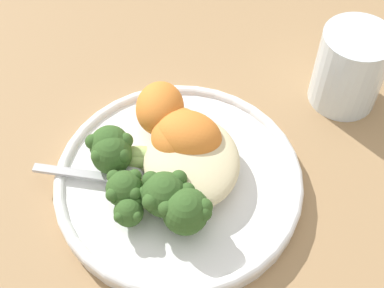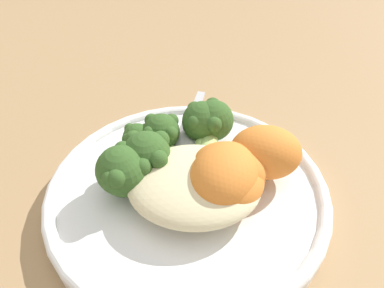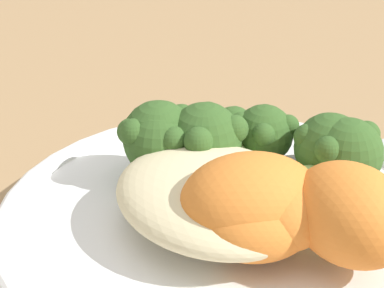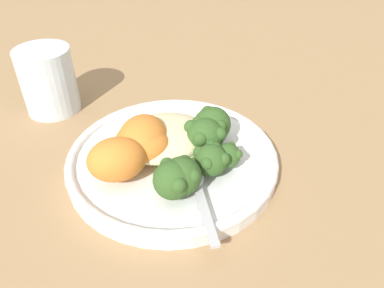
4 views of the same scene
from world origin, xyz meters
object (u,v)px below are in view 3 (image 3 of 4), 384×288
at_px(broccoli_stalk_3, 234,150).
at_px(sweet_potato_chunk_1, 272,203).
at_px(broccoli_stalk_4, 218,160).
at_px(broccoli_stalk_7, 173,154).
at_px(broccoli_stalk_2, 260,143).
at_px(plate, 227,221).
at_px(sweet_potato_chunk_0, 251,200).
at_px(broccoli_stalk_5, 207,143).
at_px(broccoli_stalk_0, 327,163).
at_px(sweet_potato_chunk_2, 255,223).
at_px(quinoa_mound, 216,196).
at_px(broccoli_stalk_6, 167,145).
at_px(broccoli_stalk_1, 317,156).
at_px(sweet_potato_chunk_3, 350,214).
at_px(spoon, 310,165).

xyz_separation_m(broccoli_stalk_3, sweet_potato_chunk_1, (-0.07, 0.03, 0.01)).
xyz_separation_m(broccoli_stalk_4, broccoli_stalk_7, (0.02, 0.02, 0.00)).
height_order(broccoli_stalk_2, broccoli_stalk_4, broccoli_stalk_2).
height_order(plate, broccoli_stalk_4, broccoli_stalk_4).
bearing_deg(broccoli_stalk_4, sweet_potato_chunk_0, -177.12).
relative_size(broccoli_stalk_5, broccoli_stalk_7, 0.78).
height_order(broccoli_stalk_0, sweet_potato_chunk_2, broccoli_stalk_0).
relative_size(quinoa_mound, sweet_potato_chunk_1, 1.75).
bearing_deg(broccoli_stalk_7, quinoa_mound, 169.10).
xyz_separation_m(quinoa_mound, broccoli_stalk_6, (0.05, -0.01, 0.00)).
relative_size(broccoli_stalk_4, sweet_potato_chunk_1, 1.34).
relative_size(broccoli_stalk_1, broccoli_stalk_3, 1.21).
relative_size(broccoli_stalk_2, broccoli_stalk_4, 1.06).
relative_size(broccoli_stalk_5, sweet_potato_chunk_1, 1.37).
relative_size(sweet_potato_chunk_2, sweet_potato_chunk_3, 0.91).
distance_m(broccoli_stalk_6, sweet_potato_chunk_3, 0.12).
height_order(broccoli_stalk_2, sweet_potato_chunk_3, sweet_potato_chunk_3).
bearing_deg(broccoli_stalk_4, broccoli_stalk_0, -110.25).
height_order(plate, broccoli_stalk_6, broccoli_stalk_6).
bearing_deg(plate, broccoli_stalk_0, -112.38).
bearing_deg(broccoli_stalk_7, broccoli_stalk_2, -111.89).
distance_m(broccoli_stalk_3, sweet_potato_chunk_2, 0.08).
xyz_separation_m(broccoli_stalk_1, broccoli_stalk_4, (0.04, 0.04, -0.00)).
bearing_deg(quinoa_mound, broccoli_stalk_0, -102.20).
bearing_deg(sweet_potato_chunk_0, broccoli_stalk_2, -46.57).
height_order(broccoli_stalk_1, sweet_potato_chunk_3, sweet_potato_chunk_3).
xyz_separation_m(sweet_potato_chunk_3, spoon, (0.07, -0.05, -0.02)).
bearing_deg(sweet_potato_chunk_3, sweet_potato_chunk_2, 49.17).
relative_size(broccoli_stalk_0, sweet_potato_chunk_0, 1.59).
distance_m(sweet_potato_chunk_0, spoon, 0.08).
distance_m(broccoli_stalk_2, sweet_potato_chunk_0, 0.08).
xyz_separation_m(sweet_potato_chunk_2, spoon, (0.04, -0.08, -0.01)).
relative_size(broccoli_stalk_3, broccoli_stalk_6, 0.95).
bearing_deg(broccoli_stalk_5, broccoli_stalk_1, -116.27).
bearing_deg(broccoli_stalk_0, sweet_potato_chunk_1, -156.05).
distance_m(broccoli_stalk_5, spoon, 0.06).
bearing_deg(broccoli_stalk_1, spoon, 53.90).
distance_m(plate, sweet_potato_chunk_0, 0.05).
xyz_separation_m(plate, broccoli_stalk_1, (-0.01, -0.05, 0.03)).
xyz_separation_m(broccoli_stalk_2, sweet_potato_chunk_1, (-0.06, 0.05, 0.00)).
height_order(broccoli_stalk_0, broccoli_stalk_2, broccoli_stalk_0).
distance_m(broccoli_stalk_1, broccoli_stalk_2, 0.04).
relative_size(plate, sweet_potato_chunk_3, 3.99).
distance_m(sweet_potato_chunk_0, sweet_potato_chunk_1, 0.01).
bearing_deg(sweet_potato_chunk_0, sweet_potato_chunk_2, 150.11).
bearing_deg(sweet_potato_chunk_3, broccoli_stalk_3, -7.99).
bearing_deg(sweet_potato_chunk_2, broccoli_stalk_3, -33.93).
distance_m(quinoa_mound, spoon, 0.08).
bearing_deg(quinoa_mound, broccoli_stalk_2, -63.81).
distance_m(broccoli_stalk_4, broccoli_stalk_7, 0.03).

